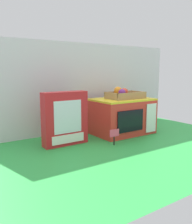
# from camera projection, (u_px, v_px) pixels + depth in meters

# --- Properties ---
(ground_plane) EXTENTS (1.70, 1.70, 0.00)m
(ground_plane) POSITION_uv_depth(u_px,v_px,m) (103.00, 136.00, 1.72)
(ground_plane) COLOR green
(ground_plane) RESTS_ON ground
(display_back_panel) EXTENTS (1.61, 0.03, 0.66)m
(display_back_panel) POSITION_uv_depth(u_px,v_px,m) (84.00, 87.00, 1.87)
(display_back_panel) COLOR silver
(display_back_panel) RESTS_ON ground
(toy_microwave) EXTENTS (0.43, 0.30, 0.26)m
(toy_microwave) POSITION_uv_depth(u_px,v_px,m) (122.00, 116.00, 1.79)
(toy_microwave) COLOR red
(toy_microwave) RESTS_ON ground
(food_groups_crate) EXTENTS (0.26, 0.16, 0.08)m
(food_groups_crate) POSITION_uv_depth(u_px,v_px,m) (124.00, 95.00, 1.77)
(food_groups_crate) COLOR #A37F51
(food_groups_crate) RESTS_ON toy_microwave
(cookie_set_box) EXTENTS (0.28, 0.08, 0.33)m
(cookie_set_box) POSITION_uv_depth(u_px,v_px,m) (65.00, 119.00, 1.50)
(cookie_set_box) COLOR red
(cookie_set_box) RESTS_ON ground
(price_sign) EXTENTS (0.07, 0.01, 0.10)m
(price_sign) POSITION_uv_depth(u_px,v_px,m) (114.00, 135.00, 1.50)
(price_sign) COLOR black
(price_sign) RESTS_ON ground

